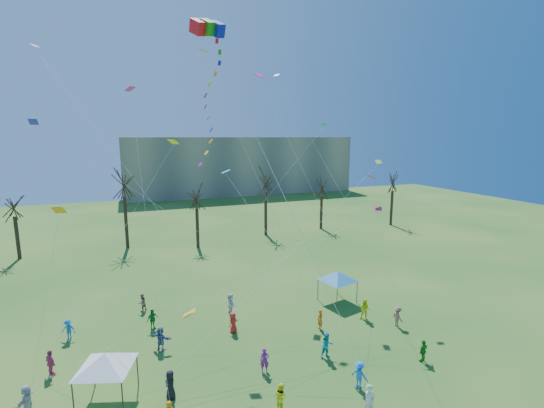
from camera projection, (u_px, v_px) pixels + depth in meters
name	position (u px, v px, depth m)	size (l,w,h in m)	color
distant_building	(240.00, 165.00, 102.33)	(60.00, 14.00, 15.00)	gray
bare_tree_row	(178.00, 194.00, 52.89)	(71.71, 8.87, 11.24)	black
hero_kite_flyer	(369.00, 401.00, 20.66)	(0.67, 0.44, 1.84)	white
big_box_kite	(215.00, 105.00, 23.36)	(4.28, 5.96, 22.66)	red
canopy_tent_white	(105.00, 360.00, 21.59)	(3.86, 3.86, 3.05)	#3F3F44
canopy_tent_blue	(338.00, 276.00, 34.92)	(3.80, 3.80, 2.93)	#3F3F44
festival_crowd	(224.00, 343.00, 26.60)	(26.50, 16.78, 1.84)	#B51634
small_kites_aloft	(224.00, 161.00, 28.56)	(29.01, 19.04, 32.94)	orange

